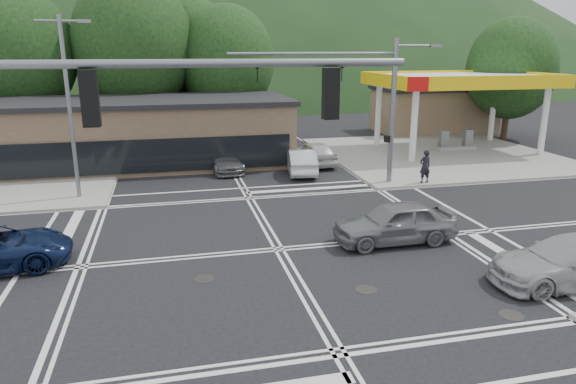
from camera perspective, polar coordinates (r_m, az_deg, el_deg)
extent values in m
plane|color=black|center=(19.88, -1.03, -6.38)|extent=(120.00, 120.00, 0.00)
cube|color=gray|center=(38.74, 16.23, 4.06)|extent=(16.00, 16.00, 0.15)
cylinder|color=silver|center=(35.19, 13.82, 7.13)|extent=(0.44, 0.44, 5.00)
cylinder|color=silver|center=(40.58, 9.99, 8.43)|extent=(0.44, 0.44, 5.00)
cylinder|color=silver|center=(40.69, 26.59, 7.04)|extent=(0.44, 0.44, 5.00)
cylinder|color=silver|center=(45.43, 21.80, 8.31)|extent=(0.44, 0.44, 5.00)
cube|color=silver|center=(39.96, 18.66, 11.79)|extent=(12.00, 8.00, 0.60)
cube|color=yellow|center=(36.62, 21.96, 11.19)|extent=(12.20, 0.25, 0.90)
cube|color=yellow|center=(43.42, 15.87, 12.25)|extent=(12.20, 0.25, 0.90)
cube|color=yellow|center=(37.18, 10.59, 12.09)|extent=(0.25, 8.20, 0.90)
cube|color=yellow|center=(43.40, 25.56, 11.34)|extent=(0.25, 8.20, 0.90)
cube|color=red|center=(33.66, 14.25, 11.53)|extent=(1.40, 0.12, 0.90)
cube|color=gray|center=(40.55, 18.04, 4.67)|extent=(3.00, 1.00, 0.30)
cube|color=slate|center=(39.93, 16.89, 5.62)|extent=(0.60, 0.50, 1.30)
cube|color=slate|center=(40.96, 19.33, 5.66)|extent=(0.60, 0.50, 1.30)
cube|color=#846B4F|center=(49.51, 15.86, 8.65)|extent=(10.00, 6.00, 3.80)
cube|color=brown|center=(35.67, -19.84, 5.95)|extent=(24.00, 8.00, 4.00)
ellipsoid|color=#1A3518|center=(108.33, -11.41, 11.44)|extent=(252.00, 126.00, 140.00)
cylinder|color=#382619|center=(43.50, -26.85, 7.36)|extent=(0.50, 0.50, 4.84)
ellipsoid|color=black|center=(43.21, -27.64, 13.55)|extent=(8.00, 8.00, 9.20)
cylinder|color=#382619|center=(42.34, -16.23, 8.53)|extent=(0.50, 0.50, 5.28)
ellipsoid|color=black|center=(42.06, -16.78, 15.51)|extent=(9.00, 9.00, 10.35)
cylinder|color=#382619|center=(42.62, -6.66, 8.49)|extent=(0.50, 0.50, 4.40)
ellipsoid|color=black|center=(42.30, -6.85, 14.28)|extent=(7.60, 7.60, 8.74)
cylinder|color=#382619|center=(46.32, -11.00, 9.16)|extent=(0.50, 0.50, 4.84)
ellipsoid|color=black|center=(46.05, -11.32, 15.01)|extent=(8.40, 8.40, 9.66)
cylinder|color=#382619|center=(47.45, 23.06, 7.82)|extent=(0.50, 0.50, 3.96)
ellipsoid|color=black|center=(47.16, 23.57, 12.47)|extent=(7.20, 7.20, 8.28)
cylinder|color=slate|center=(27.56, -23.09, 8.27)|extent=(0.20, 0.20, 9.00)
cylinder|color=slate|center=(27.43, -24.06, 16.98)|extent=(2.20, 0.12, 0.12)
cube|color=slate|center=(27.26, -21.69, 17.23)|extent=(0.60, 0.25, 0.15)
cylinder|color=slate|center=(29.06, 11.53, 8.53)|extent=(0.28, 0.28, 8.00)
cylinder|color=slate|center=(27.28, 2.97, 15.11)|extent=(9.00, 0.16, 0.16)
imported|color=black|center=(27.76, 6.00, 13.20)|extent=(0.16, 0.20, 1.00)
imported|color=black|center=(26.63, -3.44, 13.15)|extent=(0.16, 0.20, 1.00)
cylinder|color=slate|center=(29.38, 14.13, 15.50)|extent=(2.40, 0.12, 0.12)
cube|color=slate|center=(29.89, 16.08, 15.36)|extent=(0.70, 0.30, 0.15)
cube|color=black|center=(29.16, 10.93, 5.80)|extent=(0.25, 0.30, 0.35)
cylinder|color=slate|center=(9.81, -12.58, 13.76)|extent=(9.00, 0.16, 0.16)
cube|color=black|center=(9.93, -21.16, 9.64)|extent=(0.30, 0.25, 1.00)
cube|color=black|center=(10.35, 4.77, 10.82)|extent=(0.30, 0.25, 1.00)
imported|color=slate|center=(20.74, 11.77, -3.32)|extent=(4.89, 2.01, 1.66)
imported|color=#A2A5A8|center=(19.22, 28.98, -6.73)|extent=(5.53, 2.53, 1.57)
imported|color=#B8BCC0|center=(31.63, 1.47, 3.44)|extent=(2.30, 4.81, 1.52)
imported|color=beige|center=(34.09, 2.98, 4.35)|extent=(2.21, 4.70, 1.56)
imported|color=#56585B|center=(32.51, -7.02, 3.48)|extent=(2.10, 4.61, 1.31)
imported|color=black|center=(29.74, 14.98, 2.76)|extent=(0.73, 0.52, 1.87)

